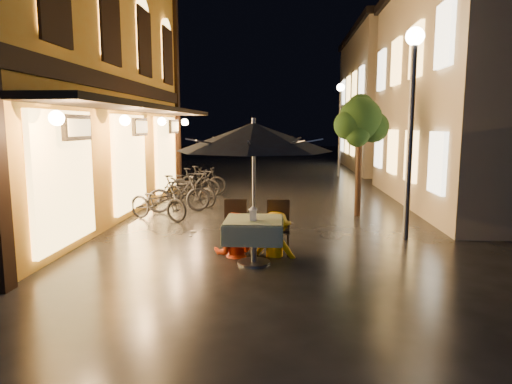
# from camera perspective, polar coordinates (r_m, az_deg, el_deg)

# --- Properties ---
(ground) EXTENTS (90.00, 90.00, 0.00)m
(ground) POSITION_cam_1_polar(r_m,az_deg,el_deg) (7.74, -0.25, -9.26)
(ground) COLOR black
(ground) RESTS_ON ground
(west_building) EXTENTS (5.90, 11.40, 7.40)m
(west_building) POSITION_cam_1_polar(r_m,az_deg,el_deg) (13.03, -25.69, 13.57)
(west_building) COLOR gold
(west_building) RESTS_ON ground
(east_building_far) EXTENTS (7.30, 10.30, 7.30)m
(east_building_far) POSITION_cam_1_polar(r_m,az_deg,el_deg) (26.33, 19.39, 10.73)
(east_building_far) COLOR tan
(east_building_far) RESTS_ON ground
(street_tree) EXTENTS (1.43, 1.20, 3.15)m
(street_tree) POSITION_cam_1_polar(r_m,az_deg,el_deg) (12.02, 12.95, 8.51)
(street_tree) COLOR black
(street_tree) RESTS_ON ground
(streetlamp_near) EXTENTS (0.36, 0.36, 4.23)m
(streetlamp_near) POSITION_cam_1_polar(r_m,az_deg,el_deg) (9.70, 18.94, 11.31)
(streetlamp_near) COLOR #59595E
(streetlamp_near) RESTS_ON ground
(streetlamp_far) EXTENTS (0.36, 0.36, 4.23)m
(streetlamp_far) POSITION_cam_1_polar(r_m,az_deg,el_deg) (21.51, 10.47, 9.73)
(streetlamp_far) COLOR #59595E
(streetlamp_far) RESTS_ON ground
(cafe_table) EXTENTS (0.99, 0.99, 0.78)m
(cafe_table) POSITION_cam_1_polar(r_m,az_deg,el_deg) (7.72, -0.29, -4.78)
(cafe_table) COLOR #59595E
(cafe_table) RESTS_ON ground
(patio_umbrella) EXTENTS (2.59, 2.59, 2.46)m
(patio_umbrella) POSITION_cam_1_polar(r_m,az_deg,el_deg) (7.52, -0.29, 6.88)
(patio_umbrella) COLOR #59595E
(patio_umbrella) RESTS_ON ground
(cafe_chair_left) EXTENTS (0.42, 0.42, 0.97)m
(cafe_chair_left) POSITION_cam_1_polar(r_m,az_deg,el_deg) (8.48, -2.64, -3.94)
(cafe_chair_left) COLOR black
(cafe_chair_left) RESTS_ON ground
(cafe_chair_right) EXTENTS (0.42, 0.42, 0.97)m
(cafe_chair_right) POSITION_cam_1_polar(r_m,az_deg,el_deg) (8.43, 2.78, -4.01)
(cafe_chair_right) COLOR black
(cafe_chair_right) RESTS_ON ground
(table_lantern) EXTENTS (0.16, 0.16, 0.25)m
(table_lantern) POSITION_cam_1_polar(r_m,az_deg,el_deg) (7.52, -0.36, -2.55)
(table_lantern) COLOR white
(table_lantern) RESTS_ON cafe_table
(person_orange) EXTENTS (0.76, 0.60, 1.54)m
(person_orange) POSITION_cam_1_polar(r_m,az_deg,el_deg) (8.21, -2.80, -2.71)
(person_orange) COLOR red
(person_orange) RESTS_ON ground
(person_yellow) EXTENTS (1.13, 0.87, 1.55)m
(person_yellow) POSITION_cam_1_polar(r_m,az_deg,el_deg) (8.20, 2.50, -2.66)
(person_yellow) COLOR #E2A300
(person_yellow) RESTS_ON ground
(bicycle_0) EXTENTS (1.82, 1.23, 0.91)m
(bicycle_0) POSITION_cam_1_polar(r_m,az_deg,el_deg) (11.56, -12.15, -1.26)
(bicycle_0) COLOR black
(bicycle_0) RESTS_ON ground
(bicycle_1) EXTENTS (1.77, 1.01, 1.03)m
(bicycle_1) POSITION_cam_1_polar(r_m,az_deg,el_deg) (12.50, -9.64, -0.20)
(bicycle_1) COLOR black
(bicycle_1) RESTS_ON ground
(bicycle_2) EXTENTS (1.82, 1.21, 0.90)m
(bicycle_2) POSITION_cam_1_polar(r_m,az_deg,el_deg) (13.39, -8.20, 0.14)
(bicycle_2) COLOR black
(bicycle_2) RESTS_ON ground
(bicycle_3) EXTENTS (1.64, 0.50, 0.98)m
(bicycle_3) POSITION_cam_1_polar(r_m,az_deg,el_deg) (14.87, -7.64, 1.11)
(bicycle_3) COLOR black
(bicycle_3) RESTS_ON ground
(bicycle_4) EXTENTS (1.75, 0.66, 0.91)m
(bicycle_4) POSITION_cam_1_polar(r_m,az_deg,el_deg) (15.72, -8.63, 1.35)
(bicycle_4) COLOR black
(bicycle_4) RESTS_ON ground
(bicycle_5) EXTENTS (1.65, 0.56, 0.98)m
(bicycle_5) POSITION_cam_1_polar(r_m,az_deg,el_deg) (15.65, -6.69, 1.48)
(bicycle_5) COLOR black
(bicycle_5) RESTS_ON ground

